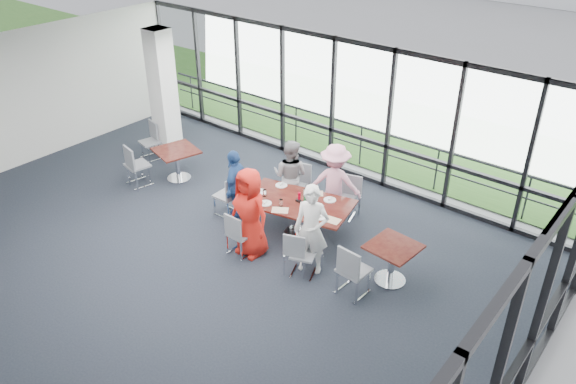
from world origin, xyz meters
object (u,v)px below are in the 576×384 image
Objects in this scene: side_table_left at (177,154)px; chair_main_fr at (344,198)px; chair_spare_la at (137,165)px; side_table_right at (393,252)px; chair_main_nl at (241,233)px; structural_column at (164,95)px; diner_end at (236,185)px; chair_main_fl at (295,185)px; chair_main_nr at (303,254)px; chair_spare_lb at (150,142)px; chair_spare_r at (354,270)px; main_table at (298,206)px; diner_far_right at (335,183)px; diner_near_left at (250,213)px; chair_main_end at (227,195)px; diner_far_left at (290,176)px; diner_near_right at (311,230)px.

side_table_left is 4.10m from chair_main_fr.
chair_spare_la is at bearing -123.22° from side_table_left.
chair_main_nl reaches higher than side_table_right.
diner_end is at bearing -18.17° from structural_column.
chair_main_fl is 0.90× the size of chair_spare_la.
chair_spare_lb is at bearing 146.09° from chair_main_nr.
chair_spare_la is at bearing -177.06° from chair_spare_r.
chair_spare_lb is (-4.95, 0.34, -0.19)m from main_table.
chair_main_fl is at bearing -21.24° from diner_far_right.
chair_main_fr is (0.35, 1.13, -0.20)m from main_table.
diner_near_left reaches higher than side_table_left.
chair_main_end is at bearing 144.76° from chair_main_nr.
chair_main_nl is (-0.13, -0.13, -0.45)m from diner_near_left.
chair_main_fl is at bearing 110.35° from chair_main_nr.
structural_column reaches higher than chair_spare_r.
diner_far_right is 2.02m from diner_end.
diner_far_right is at bearing 169.48° from chair_main_fl.
diner_far_left reaches higher than chair_main_nr.
chair_main_nl is 0.88× the size of chair_spare_la.
chair_main_end is (-1.84, -1.27, -0.39)m from diner_far_right.
side_table_left is 1.25× the size of chair_main_fr.
diner_near_right is at bearing 17.86° from chair_main_nl.
side_table_right is 1.46m from diner_near_right.
diner_near_left is (3.30, -1.10, 0.24)m from side_table_left.
structural_column is at bearing -12.19° from chair_main_fr.
chair_spare_r is (0.98, 0.12, 0.06)m from chair_main_nr.
structural_column is 3.65× the size of chair_main_nl.
diner_near_right is 1.90× the size of chair_spare_lb.
diner_near_left is 1.99× the size of chair_main_fr.
chair_spare_r is at bearing -115.92° from side_table_right.
diner_near_left is 1.76m from diner_far_left.
diner_far_left reaches higher than chair_main_end.
main_table is at bearing -1.01° from side_table_left.
side_table_right is 3.56m from diner_end.
diner_near_right is 5.96m from chair_spare_lb.
side_table_left is at bearing 145.86° from chair_main_nr.
main_table is 1.19m from chair_main_fl.
chair_main_fl is 1.01× the size of chair_main_fr.
main_table is 1.00m from diner_far_left.
side_table_left is 0.66× the size of diner_far_right.
chair_spare_la is at bearing 172.70° from chair_main_nl.
chair_spare_r is (5.95, -0.13, -0.01)m from chair_spare_la.
structural_column is at bearing -131.48° from diner_end.
main_table is 1.40m from diner_end.
side_table_right is 2.67m from diner_near_left.
side_table_right is at bearing 127.98° from diner_far_right.
chair_spare_la reaches higher than side_table_right.
diner_near_right is 1.91× the size of chair_main_fl.
chair_main_nr is (-0.02, -0.20, -0.43)m from diner_near_right.
chair_main_end is (3.17, -1.15, -1.15)m from structural_column.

